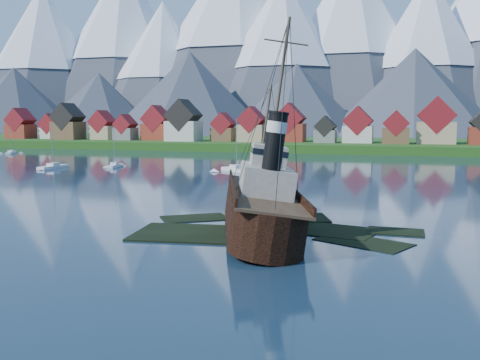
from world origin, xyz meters
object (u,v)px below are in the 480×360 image
(sailboat_c, at_px, (236,170))
(sailboat_f, at_px, (11,153))
(tugboat_wreck, at_px, (261,204))
(sailboat_b, at_px, (115,166))
(sailboat_a, at_px, (53,167))

(sailboat_c, xyz_separation_m, sailboat_f, (-94.71, 36.46, -0.05))
(tugboat_wreck, bearing_deg, sailboat_b, 111.90)
(sailboat_b, distance_m, sailboat_c, 32.82)
(sailboat_b, xyz_separation_m, sailboat_f, (-61.91, 35.37, -0.02))
(tugboat_wreck, distance_m, sailboat_a, 88.12)
(tugboat_wreck, distance_m, sailboat_c, 65.91)
(sailboat_b, bearing_deg, sailboat_a, -159.46)
(sailboat_a, xyz_separation_m, sailboat_b, (12.86, 7.28, -0.00))
(tugboat_wreck, xyz_separation_m, sailboat_b, (-55.39, 62.96, -2.74))
(sailboat_a, relative_size, sailboat_b, 1.06)
(sailboat_a, distance_m, sailboat_f, 65.00)
(tugboat_wreck, relative_size, sailboat_c, 2.35)
(sailboat_a, distance_m, sailboat_b, 14.78)
(sailboat_a, height_order, sailboat_c, sailboat_c)
(tugboat_wreck, height_order, sailboat_c, tugboat_wreck)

